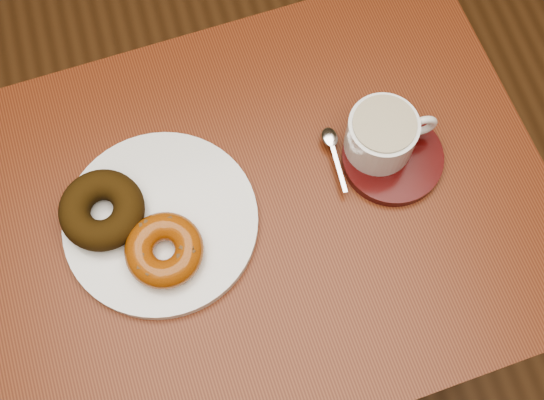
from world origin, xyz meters
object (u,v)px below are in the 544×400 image
object	(u,v)px
cafe_table	(259,236)
saucer	(392,158)
coffee_cup	(383,134)
donut_plate	(161,222)

from	to	relation	value
cafe_table	saucer	distance (m)	0.23
coffee_cup	donut_plate	bearing A→B (deg)	-172.04
coffee_cup	saucer	bearing A→B (deg)	-53.14
cafe_table	coffee_cup	size ratio (longest dim) A/B	6.65
cafe_table	coffee_cup	world-z (taller)	coffee_cup
saucer	cafe_table	bearing A→B (deg)	-174.34
donut_plate	saucer	bearing A→B (deg)	0.93
saucer	coffee_cup	size ratio (longest dim) A/B	1.12
donut_plate	saucer	world-z (taller)	same
donut_plate	coffee_cup	size ratio (longest dim) A/B	2.08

